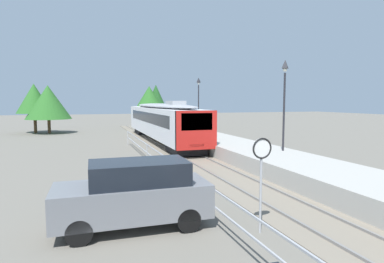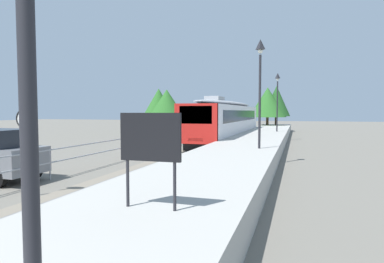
{
  "view_description": "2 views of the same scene",
  "coord_description": "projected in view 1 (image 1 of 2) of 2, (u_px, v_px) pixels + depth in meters",
  "views": [
    {
      "loc": [
        -6.93,
        1.58,
        3.83
      ],
      "look_at": [
        0.0,
        22.12,
        1.8
      ],
      "focal_mm": 30.11,
      "sensor_mm": 36.0,
      "label": 1
    },
    {
      "loc": [
        6.08,
        1.08,
        2.72
      ],
      "look_at": [
        0.4,
        19.12,
        1.6
      ],
      "focal_mm": 31.35,
      "sensor_mm": 36.0,
      "label": 2
    }
  ],
  "objects": [
    {
      "name": "station_platform",
      "position": [
        236.0,
        149.0,
        22.82
      ],
      "size": [
        3.9,
        60.0,
        0.9
      ],
      "primitive_type": "cube",
      "color": "#A8A59E",
      "rests_on": "ground"
    },
    {
      "name": "speed_limit_sign",
      "position": [
        262.0,
        161.0,
        9.2
      ],
      "size": [
        0.61,
        0.1,
        2.81
      ],
      "color": "#9EA0A5",
      "rests_on": "ground"
    },
    {
      "name": "parked_suv_grey",
      "position": [
        134.0,
        193.0,
        9.74
      ],
      "size": [
        4.64,
        2.0,
        2.04
      ],
      "color": "slate",
      "rests_on": "ground"
    },
    {
      "name": "tree_distant_left",
      "position": [
        48.0,
        102.0,
        38.32
      ],
      "size": [
        5.25,
        5.25,
        5.75
      ],
      "color": "brown",
      "rests_on": "ground"
    },
    {
      "name": "tree_distant_centre",
      "position": [
        149.0,
        100.0,
        46.54
      ],
      "size": [
        5.05,
        5.05,
        6.03
      ],
      "color": "brown",
      "rests_on": "ground"
    },
    {
      "name": "platform_lamp_mid_platform",
      "position": [
        285.0,
        88.0,
        18.85
      ],
      "size": [
        0.34,
        0.34,
        5.35
      ],
      "color": "#232328",
      "rests_on": "station_platform"
    },
    {
      "name": "ground_plane",
      "position": [
        149.0,
        161.0,
        20.87
      ],
      "size": [
        160.0,
        160.0,
        0.0
      ],
      "primitive_type": "plane",
      "color": "#6B665B"
    },
    {
      "name": "tree_behind_carpark",
      "position": [
        34.0,
        99.0,
        38.78
      ],
      "size": [
        4.13,
        4.13,
        5.97
      ],
      "color": "brown",
      "rests_on": "ground"
    },
    {
      "name": "carpark_fence",
      "position": [
        195.0,
        185.0,
        11.26
      ],
      "size": [
        0.06,
        36.06,
        1.25
      ],
      "color": "#9EA0A5",
      "rests_on": "ground"
    },
    {
      "name": "commuter_train",
      "position": [
        161.0,
        119.0,
        30.23
      ],
      "size": [
        2.82,
        20.24,
        3.74
      ],
      "color": "silver",
      "rests_on": "track_rails"
    },
    {
      "name": "track_rails",
      "position": [
        193.0,
        158.0,
        21.82
      ],
      "size": [
        3.2,
        60.0,
        0.14
      ],
      "color": "slate",
      "rests_on": "ground"
    },
    {
      "name": "platform_lamp_far_end",
      "position": [
        199.0,
        94.0,
        32.91
      ],
      "size": [
        0.34,
        0.34,
        5.35
      ],
      "color": "#232328",
      "rests_on": "station_platform"
    },
    {
      "name": "tree_behind_station_far",
      "position": [
        156.0,
        99.0,
        47.52
      ],
      "size": [
        3.7,
        3.7,
        6.28
      ],
      "color": "brown",
      "rests_on": "ground"
    }
  ]
}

